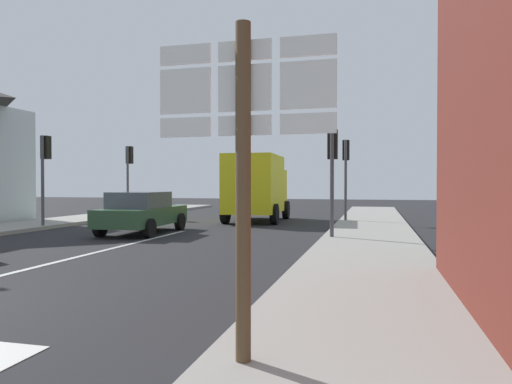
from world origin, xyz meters
TOP-DOWN VIEW (x-y plane):
  - ground_plane at (0.00, 10.00)m, footprint 80.00×80.00m
  - sidewalk_right at (6.74, 8.00)m, footprint 2.87×44.00m
  - lane_centre_stripe at (0.00, 6.00)m, footprint 0.16×12.00m
  - sedan_far at (-1.10, 10.85)m, footprint 2.10×4.27m
  - delivery_truck at (1.52, 17.04)m, footprint 2.64×5.08m
  - route_sign_post at (5.72, -0.09)m, footprint 1.66×0.14m
  - traffic_light_far_left at (-5.60, 17.97)m, footprint 0.30×0.49m
  - traffic_light_far_right at (5.60, 17.17)m, footprint 0.30×0.49m
  - traffic_light_near_left at (-5.60, 11.52)m, footprint 0.30×0.49m
  - traffic_light_near_right at (5.60, 10.37)m, footprint 0.30×0.49m

SIDE VIEW (x-z plane):
  - ground_plane at x=0.00m, z-range 0.00..0.00m
  - lane_centre_stripe at x=0.00m, z-range 0.00..0.01m
  - sidewalk_right at x=6.74m, z-range 0.00..0.14m
  - sedan_far at x=-1.10m, z-range 0.03..1.50m
  - delivery_truck at x=1.52m, z-range 0.13..3.18m
  - route_sign_post at x=5.72m, z-range 0.40..3.60m
  - traffic_light_near_right at x=5.60m, z-range 0.82..4.24m
  - traffic_light_near_left at x=-5.60m, z-range 0.87..4.50m
  - traffic_light_far_right at x=5.60m, z-range 0.89..4.61m
  - traffic_light_far_left at x=-5.60m, z-range 0.89..4.61m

